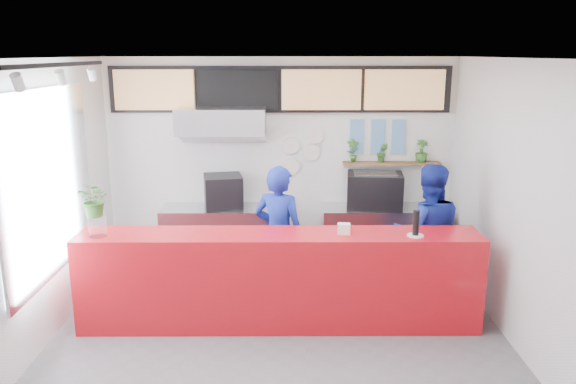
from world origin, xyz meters
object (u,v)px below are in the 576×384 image
(espresso_machine, at_px, (374,190))
(staff_center, at_px, (279,235))
(panini_oven, at_px, (223,192))
(pepper_mill, at_px, (416,223))
(service_counter, at_px, (279,280))
(staff_right, at_px, (427,235))

(espresso_machine, relative_size, staff_center, 0.44)
(staff_center, bearing_deg, panini_oven, -33.14)
(espresso_machine, relative_size, pepper_mill, 2.78)
(service_counter, xyz_separation_m, staff_center, (-0.01, 0.61, 0.32))
(espresso_machine, bearing_deg, service_counter, -120.09)
(service_counter, xyz_separation_m, panini_oven, (-0.81, 1.80, 0.58))
(panini_oven, relative_size, espresso_machine, 0.67)
(panini_oven, relative_size, staff_right, 0.29)
(staff_center, xyz_separation_m, staff_right, (1.81, -0.04, 0.01))
(espresso_machine, distance_m, staff_right, 1.33)
(staff_center, relative_size, pepper_mill, 6.30)
(espresso_machine, bearing_deg, staff_center, -132.04)
(staff_right, bearing_deg, panini_oven, -20.00)
(panini_oven, xyz_separation_m, espresso_machine, (2.15, 0.00, 0.01))
(espresso_machine, distance_m, staff_center, 1.82)
(espresso_machine, height_order, staff_center, staff_center)
(staff_right, bearing_deg, pepper_mill, 70.53)
(service_counter, relative_size, pepper_mill, 16.22)
(pepper_mill, bearing_deg, panini_oven, 140.55)
(service_counter, bearing_deg, pepper_mill, -3.80)
(espresso_machine, bearing_deg, panini_oven, -173.47)
(service_counter, distance_m, staff_center, 0.69)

